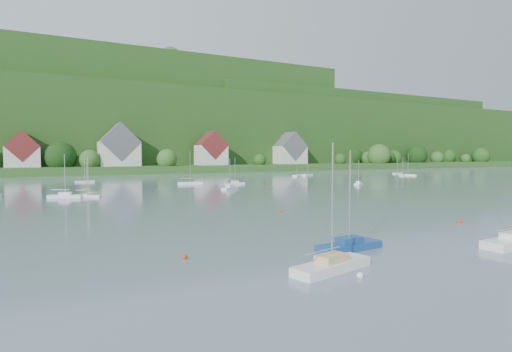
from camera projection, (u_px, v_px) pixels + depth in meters
The scene contains 13 objects.
far_shore_strip at pixel (103, 169), 179.34m from camera, with size 600.00×60.00×3.00m, color #244A1B.
forested_ridge at pixel (88, 129), 239.23m from camera, with size 620.00×181.22×69.89m.
village_building_1 at pixel (23, 152), 155.45m from camera, with size 12.00×9.36×14.00m.
village_building_2 at pixel (119, 149), 170.53m from camera, with size 16.00×11.44×18.00m.
village_building_3 at pixel (211, 151), 187.13m from camera, with size 13.00×10.40×15.50m.
village_building_4 at pixel (290, 151), 211.29m from camera, with size 15.00×10.40×16.50m.
near_sailboat_1 at pixel (349, 245), 33.66m from camera, with size 6.19×2.25×8.18m.
near_sailboat_2 at pixel (332, 264), 27.62m from camera, with size 6.64×3.26×8.64m.
mooring_buoy_0 at pixel (185, 259), 30.88m from camera, with size 0.43×0.43×0.43m, color red.
mooring_buoy_1 at pixel (360, 278), 26.18m from camera, with size 0.44×0.44×0.44m, color white.
mooring_buoy_2 at pixel (459, 222), 47.38m from camera, with size 0.43×0.43×0.43m, color red.
mooring_buoy_3 at pixel (281, 212), 55.83m from camera, with size 0.40×0.40×0.40m, color red.
far_sailboat_cluster at pixel (154, 183), 106.63m from camera, with size 194.04×56.49×8.72m.
Camera 1 is at (-22.80, 10.01, 7.86)m, focal length 28.81 mm.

